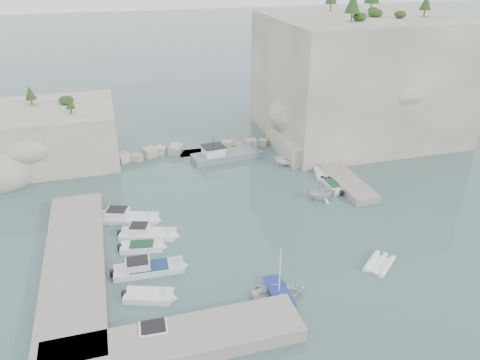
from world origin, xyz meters
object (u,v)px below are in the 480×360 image
object	(u,v)px
tender_east_a	(321,198)
motorboat_d	(149,271)
motorboat_e	(149,299)
tender_east_d	(289,165)
inflatable_dinghy	(379,266)
tender_east_b	(333,187)
motorboat_a	(127,220)
motorboat_c	(142,249)
tender_east_c	(321,174)
motorboat_b	(148,237)
work_boat	(227,158)
rowboat	(279,296)
motorboat_f	(167,338)

from	to	relation	value
tender_east_a	motorboat_d	bearing A→B (deg)	112.83
motorboat_e	tender_east_d	world-z (taller)	tender_east_d
inflatable_dinghy	tender_east_b	distance (m)	15.35
motorboat_a	motorboat_c	distance (m)	5.76
tender_east_c	inflatable_dinghy	bearing A→B (deg)	-174.49
tender_east_d	motorboat_c	bearing A→B (deg)	130.74
motorboat_a	tender_east_d	world-z (taller)	tender_east_d
motorboat_c	inflatable_dinghy	xyz separation A→B (m)	(19.79, -8.39, 0.00)
motorboat_b	tender_east_c	xyz separation A→B (m)	(22.28, 8.38, 0.00)
motorboat_a	tender_east_b	size ratio (longest dim) A/B	1.50
tender_east_d	motorboat_d	bearing A→B (deg)	137.38
tender_east_d	work_boat	distance (m)	8.47
motorboat_d	inflatable_dinghy	world-z (taller)	motorboat_d
motorboat_a	tender_east_b	xyz separation A→B (m)	(23.78, 0.98, 0.00)
motorboat_b	tender_east_d	size ratio (longest dim) A/B	1.48
tender_east_d	tender_east_c	bearing A→B (deg)	-137.39
motorboat_d	tender_east_a	bearing A→B (deg)	25.08
motorboat_c	motorboat_d	xyz separation A→B (m)	(0.27, -3.58, 0.00)
motorboat_a	motorboat_b	bearing A→B (deg)	-44.49
work_boat	rowboat	bearing A→B (deg)	-103.20
motorboat_f	tender_east_d	world-z (taller)	tender_east_d
motorboat_c	motorboat_f	distance (m)	11.75
motorboat_d	work_boat	xyz separation A→B (m)	(12.69, 21.98, 0.00)
tender_east_a	tender_east_b	bearing A→B (deg)	-50.20
tender_east_a	work_boat	world-z (taller)	work_boat
motorboat_d	tender_east_c	size ratio (longest dim) A/B	1.28
motorboat_c	motorboat_f	xyz separation A→B (m)	(0.60, -11.74, 0.00)
motorboat_a	tender_east_d	xyz separation A→B (m)	(21.24, 8.44, 0.00)
motorboat_a	motorboat_d	world-z (taller)	same
motorboat_d	motorboat_e	distance (m)	3.57
motorboat_a	tender_east_d	distance (m)	22.85
rowboat	inflatable_dinghy	xyz separation A→B (m)	(9.88, 1.32, 0.00)
motorboat_a	inflatable_dinghy	xyz separation A→B (m)	(20.75, -14.07, 0.00)
tender_east_a	inflatable_dinghy	bearing A→B (deg)	178.63
motorboat_b	motorboat_f	size ratio (longest dim) A/B	0.94
inflatable_dinghy	motorboat_d	bearing A→B (deg)	126.18
motorboat_d	motorboat_e	world-z (taller)	motorboat_d
inflatable_dinghy	tender_east_a	xyz separation A→B (m)	(0.46, 12.96, 0.00)
tender_east_a	tender_east_b	xyz separation A→B (m)	(2.57, 2.09, 0.00)
motorboat_c	work_boat	world-z (taller)	work_boat
motorboat_f	tender_east_c	size ratio (longest dim) A/B	1.22
motorboat_f	tender_east_a	xyz separation A→B (m)	(19.65, 16.30, 0.00)
motorboat_b	tender_east_c	distance (m)	23.80
tender_east_d	work_boat	world-z (taller)	work_boat
motorboat_b	motorboat_e	world-z (taller)	motorboat_b
motorboat_a	inflatable_dinghy	bearing A→B (deg)	-14.04
motorboat_f	rowboat	distance (m)	9.53
tender_east_a	tender_east_d	world-z (taller)	tender_east_a
tender_east_b	tender_east_c	xyz separation A→B (m)	(0.24, 3.73, 0.00)
motorboat_b	rowboat	size ratio (longest dim) A/B	1.32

